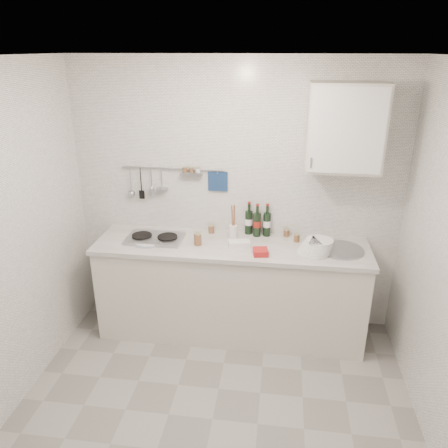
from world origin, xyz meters
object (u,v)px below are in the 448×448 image
plate_stack_sink (316,247)px  plate_stack_hob (149,239)px  wall_cabinet (345,128)px  utensil_crock (233,230)px  wine_bottles (258,219)px

plate_stack_sink → plate_stack_hob: bearing=178.3°
plate_stack_hob → plate_stack_sink: size_ratio=1.10×
wall_cabinet → utensil_crock: 1.31m
wall_cabinet → plate_stack_sink: bearing=-130.1°
wall_cabinet → wine_bottles: 1.12m
wine_bottles → utensil_crock: bearing=-158.3°
plate_stack_sink → wine_bottles: 0.62m
utensil_crock → plate_stack_sink: bearing=-17.1°
wall_cabinet → plate_stack_hob: wall_cabinet is taller
wine_bottles → utensil_crock: utensil_crock is taller
wall_cabinet → plate_stack_hob: (-1.64, -0.15, -1.02)m
utensil_crock → wall_cabinet: bearing=-2.1°
plate_stack_sink → wine_bottles: (-0.52, 0.31, 0.10)m
wine_bottles → utensil_crock: 0.25m
plate_stack_sink → utensil_crock: (-0.74, 0.23, 0.02)m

